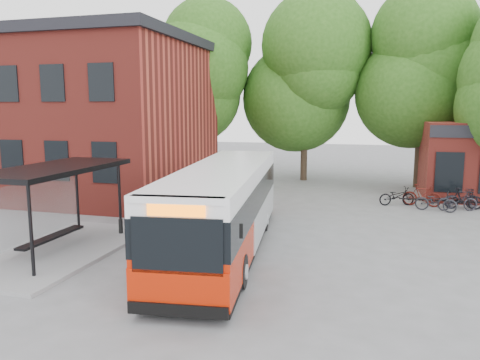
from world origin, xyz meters
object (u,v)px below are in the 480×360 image
(city_bus, at_px, (225,209))
(bicycle_2, at_px, (436,201))
(bicycle_3, at_px, (464,199))
(bus_shelter, at_px, (58,209))
(bicycle_0, at_px, (397,196))
(bicycle_4, at_px, (457,201))
(bicycle_5, at_px, (462,198))
(bicycle_1, at_px, (422,195))

(city_bus, relative_size, bicycle_2, 6.16)
(bicycle_2, distance_m, bicycle_3, 1.56)
(bus_shelter, relative_size, bicycle_0, 4.00)
(bus_shelter, relative_size, bicycle_2, 3.84)
(bicycle_4, xyz_separation_m, bicycle_5, (0.30, 0.60, 0.02))
(bicycle_0, bearing_deg, bicycle_3, -112.14)
(bicycle_3, bearing_deg, bicycle_4, 141.86)
(city_bus, bearing_deg, bicycle_2, 40.95)
(bicycle_0, xyz_separation_m, bicycle_2, (1.67, -0.95, 0.02))
(city_bus, xyz_separation_m, bicycle_4, (8.53, 8.77, -0.95))
(bicycle_2, distance_m, bicycle_5, 1.61)
(bicycle_2, bearing_deg, bicycle_4, -53.96)
(bicycle_0, distance_m, bicycle_4, 2.70)
(bicycle_1, bearing_deg, bus_shelter, 142.87)
(bicycle_2, xyz_separation_m, bicycle_5, (1.27, 1.00, 0.01))
(bicycle_2, relative_size, bicycle_5, 1.11)
(bicycle_2, xyz_separation_m, bicycle_3, (1.31, 0.85, 0.03))
(city_bus, bearing_deg, bus_shelter, -168.91)
(bicycle_2, bearing_deg, bicycle_0, 73.94)
(bus_shelter, distance_m, bicycle_1, 16.53)
(city_bus, bearing_deg, bicycle_4, 38.84)
(bicycle_4, bearing_deg, bicycle_5, -39.96)
(city_bus, relative_size, bicycle_3, 6.61)
(bicycle_3, xyz_separation_m, bicycle_5, (-0.04, 0.15, -0.02))
(bicycle_3, height_order, bicycle_5, bicycle_3)
(bicycle_1, xyz_separation_m, bicycle_3, (1.82, -0.19, -0.03))
(bicycle_3, height_order, bicycle_4, bicycle_3)
(bicycle_3, bearing_deg, bicycle_2, 122.05)
(bicycle_4, bearing_deg, bus_shelter, 114.26)
(bicycle_0, distance_m, bicycle_1, 1.16)
(bicycle_5, bearing_deg, bicycle_2, 106.52)
(bicycle_0, height_order, bicycle_3, bicycle_3)
(city_bus, xyz_separation_m, bicycle_1, (7.05, 9.41, -0.89))
(city_bus, bearing_deg, bicycle_0, 50.76)
(city_bus, distance_m, bicycle_4, 12.28)
(bicycle_3, relative_size, bicycle_4, 0.94)
(bus_shelter, height_order, bicycle_5, bus_shelter)
(bicycle_1, relative_size, bicycle_5, 1.09)
(bus_shelter, height_order, city_bus, bus_shelter)
(bicycle_1, xyz_separation_m, bicycle_2, (0.51, -1.04, -0.06))
(city_bus, distance_m, bicycle_0, 11.08)
(bicycle_1, bearing_deg, bicycle_5, -80.79)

